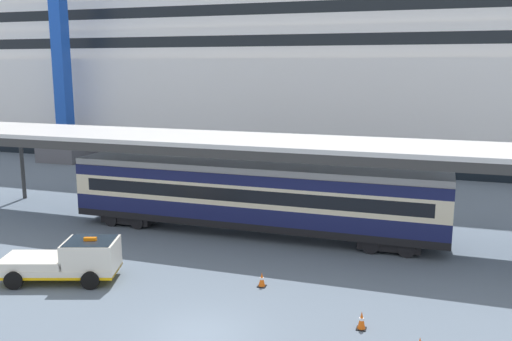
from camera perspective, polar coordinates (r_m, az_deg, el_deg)
name	(u,v)px	position (r m, az deg, el deg)	size (l,w,h in m)	color
ground_plane	(199,335)	(20.85, -5.98, -16.56)	(400.00, 400.00, 0.00)	slate
cruise_ship	(254,40)	(64.18, -0.19, 13.34)	(172.69, 24.06, 37.31)	black
platform_canopy	(255,143)	(31.00, -0.15, 2.90)	(46.75, 5.86, 5.51)	silver
train_carriage	(252,196)	(31.19, -0.39, -2.64)	(21.51, 2.81, 4.11)	black
service_truck	(71,259)	(26.40, -18.66, -8.73)	(5.57, 3.59, 2.02)	silver
traffic_cone_near	(262,280)	(24.60, 0.61, -11.25)	(0.36, 0.36, 0.66)	black
traffic_cone_mid	(362,320)	(21.32, 10.89, -15.03)	(0.36, 0.36, 0.70)	black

